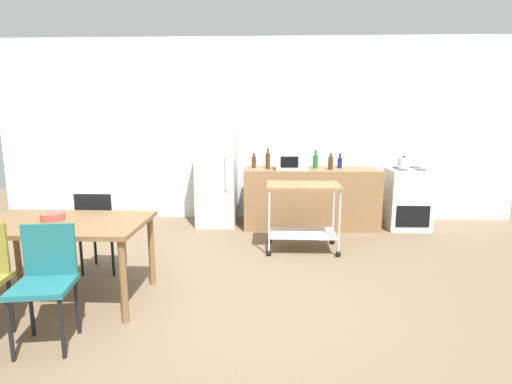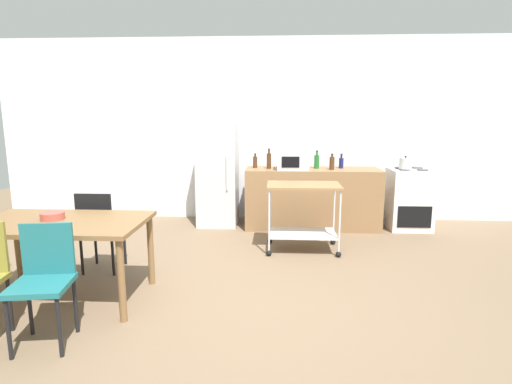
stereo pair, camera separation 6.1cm
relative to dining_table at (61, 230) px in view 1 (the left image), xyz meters
The scene contains 17 objects.
ground_plane 1.72m from the dining_table, ahead, with size 12.00×12.00×0.00m, color brown.
back_wall 3.69m from the dining_table, 64.00° to the left, with size 8.40×0.12×2.90m, color white.
kitchen_counter 3.63m from the dining_table, 46.81° to the left, with size 2.00×0.64×0.90m, color olive.
dining_table is the anchor object (origin of this frame).
chair_teal 0.76m from the dining_table, 71.61° to the right, with size 0.46×0.46×0.89m.
chair_black 0.70m from the dining_table, 86.22° to the left, with size 0.40×0.40×0.89m.
stove_oven 4.75m from the dining_table, 34.10° to the left, with size 0.60×0.61×0.92m.
refrigerator 2.93m from the dining_table, 69.38° to the left, with size 0.60×0.63×1.55m.
kitchen_cart 2.75m from the dining_table, 33.96° to the left, with size 0.91×0.57×0.85m.
bottle_soda 3.18m from the dining_table, 59.38° to the left, with size 0.07×0.07×0.22m.
bottle_sesame_oil 3.21m from the dining_table, 55.13° to the left, with size 0.07×0.07×0.30m.
microwave 3.37m from the dining_table, 49.42° to the left, with size 0.46×0.35×0.26m.
bottle_wine 3.72m from the dining_table, 46.69° to the left, with size 0.08×0.08×0.27m.
bottle_olive_oil 3.78m from the dining_table, 42.98° to the left, with size 0.07×0.07×0.24m.
bottle_soy_sauce 4.01m from the dining_table, 43.22° to the left, with size 0.07×0.07×0.22m.
fruit_bowl 0.15m from the dining_table, 155.12° to the left, with size 0.21×0.21×0.07m, color #B24C3F.
kettle 4.61m from the dining_table, 33.92° to the left, with size 0.24×0.17×0.19m.
Camera 1 is at (0.31, -3.53, 1.68)m, focal length 28.75 mm.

